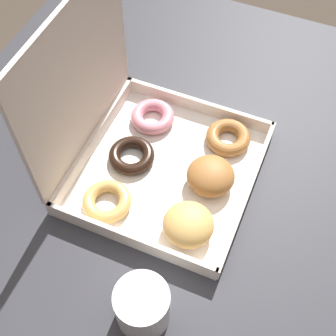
{
  "coord_description": "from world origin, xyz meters",
  "views": [
    {
      "loc": [
        -0.42,
        -0.19,
        1.44
      ],
      "look_at": [
        0.02,
        -0.0,
        0.72
      ],
      "focal_mm": 50.0,
      "sensor_mm": 36.0,
      "label": 1
    }
  ],
  "objects": [
    {
      "name": "coffee_mug",
      "position": [
        -0.24,
        -0.07,
        0.74
      ],
      "size": [
        0.08,
        0.08,
        0.08
      ],
      "color": "white",
      "rests_on": "dining_table"
    },
    {
      "name": "ground_plane",
      "position": [
        0.0,
        0.0,
        0.0
      ],
      "size": [
        8.0,
        8.0,
        0.0
      ],
      "primitive_type": "plane",
      "color": "#42382D"
    },
    {
      "name": "dining_table",
      "position": [
        0.0,
        0.0,
        0.61
      ],
      "size": [
        1.12,
        0.95,
        0.7
      ],
      "color": "#2D2D33",
      "rests_on": "ground_plane"
    },
    {
      "name": "donut_box",
      "position": [
        0.02,
        0.02,
        0.76
      ],
      "size": [
        0.33,
        0.32,
        0.32
      ],
      "color": "silver",
      "rests_on": "dining_table"
    }
  ]
}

